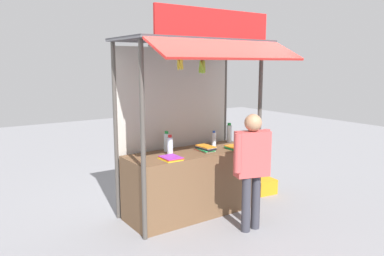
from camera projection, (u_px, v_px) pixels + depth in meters
name	position (u px, v px, depth m)	size (l,w,h in m)	color
ground_plane	(192.00, 213.00, 5.60)	(20.00, 20.00, 0.00)	gray
stall_counter	(192.00, 183.00, 5.52)	(1.95, 0.74, 0.93)	brown
stall_structure	(188.00, 96.00, 5.39)	(2.15, 1.55, 2.87)	#4C4742
water_bottle_far_left	(167.00, 142.00, 5.46)	(0.08, 0.08, 0.30)	silver
water_bottle_back_right	(229.00, 133.00, 6.11)	(0.09, 0.09, 0.31)	silver
water_bottle_mid_right	(214.00, 139.00, 5.81)	(0.07, 0.07, 0.24)	silver
water_bottle_right	(170.00, 146.00, 5.21)	(0.08, 0.08, 0.29)	silver
magazine_stack_front_right	(171.00, 158.00, 5.00)	(0.26, 0.30, 0.04)	yellow
magazine_stack_front_left	(235.00, 147.00, 5.61)	(0.25, 0.31, 0.05)	green
magazine_stack_left	(206.00, 148.00, 5.50)	(0.20, 0.32, 0.08)	white
banana_bunch_inner_left	(202.00, 67.00, 4.76)	(0.12, 0.12, 0.32)	#332D23
banana_bunch_leftmost	(180.00, 64.00, 4.57)	(0.10, 0.09, 0.28)	#332D23
vendor_person	(252.00, 161.00, 4.87)	(0.59, 0.31, 1.56)	#383842
plastic_crate	(263.00, 186.00, 6.44)	(0.36, 0.36, 0.25)	orange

